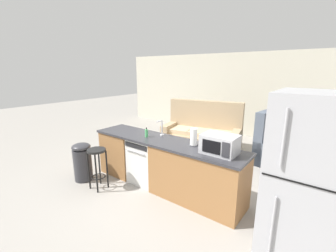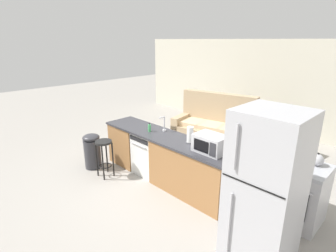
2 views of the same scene
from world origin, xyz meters
The scene contains 15 objects.
ground_plane centered at (0.00, 0.00, 0.00)m, with size 24.00×24.00×0.00m, color gray.
wall_back centered at (0.30, 4.20, 1.30)m, with size 10.00×0.06×2.60m.
kitchen_counter centered at (0.24, 0.00, 0.42)m, with size 2.94×0.66×0.90m.
dishwasher centered at (-0.25, 0.00, 0.42)m, with size 0.58×0.61×0.84m.
stove_range centered at (2.35, 0.55, 0.45)m, with size 0.76×0.68×0.90m.
refrigerator centered at (2.35, -0.55, 0.95)m, with size 0.72×0.73×1.90m.
microwave centered at (1.19, 0.00, 1.04)m, with size 0.50×0.37×0.28m.
sink_faucet centered at (-0.03, 0.15, 1.03)m, with size 0.07×0.18×0.30m.
paper_towel_roll centered at (0.71, 0.07, 1.04)m, with size 0.14×0.14×0.28m.
soap_bottle centered at (-0.21, -0.05, 0.97)m, with size 0.06×0.06×0.18m.
kettle centered at (2.52, 0.68, 0.99)m, with size 0.21×0.17×0.19m.
bar_stool centered at (-0.76, -0.74, 0.54)m, with size 0.32×0.32×0.74m.
trash_bin centered at (-1.27, -0.73, 0.38)m, with size 0.35×0.35×0.74m.
couch centered at (-0.36, 2.30, 0.39)m, with size 2.14×1.29×1.27m.
armchair centered at (1.43, 2.33, 0.35)m, with size 0.90×0.94×1.20m.
Camera 2 is at (3.41, -3.14, 2.58)m, focal length 28.00 mm.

